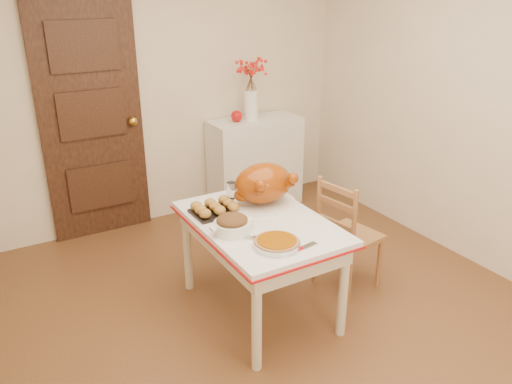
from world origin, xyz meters
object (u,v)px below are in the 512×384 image
sideboard (255,163)px  kitchen_table (260,266)px  pumpkin_pie (277,242)px  chair_oak (349,233)px  turkey_platter (263,185)px

sideboard → kitchen_table: 1.81m
sideboard → pumpkin_pie: sideboard is taller
chair_oak → pumpkin_pie: (-0.82, -0.29, 0.28)m
chair_oak → turkey_platter: size_ratio=1.83×
chair_oak → pumpkin_pie: size_ratio=3.16×
turkey_platter → pumpkin_pie: bearing=-117.9°
sideboard → pumpkin_pie: (-0.98, -1.94, 0.27)m
sideboard → pumpkin_pie: bearing=-116.8°
kitchen_table → chair_oak: (0.72, -0.06, 0.09)m
chair_oak → pumpkin_pie: 0.91m
chair_oak → pumpkin_pie: bearing=100.4°
turkey_platter → pumpkin_pie: size_ratio=1.72×
chair_oak → sideboard: bearing=-15.0°
sideboard → kitchen_table: bearing=-119.2°
kitchen_table → turkey_platter: bearing=53.9°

